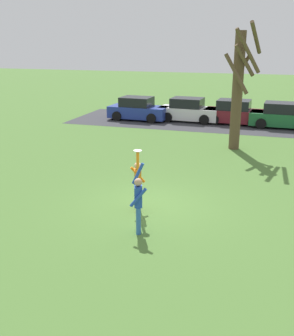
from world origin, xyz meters
TOP-DOWN VIEW (x-y plane):
  - ground_plane at (0.00, 0.00)m, footprint 120.00×120.00m
  - person_catcher at (-0.21, -0.52)m, footprint 0.48×0.59m
  - person_defender at (0.29, -1.98)m, footprint 0.56×0.63m
  - frisbee_disc at (-0.14, -0.73)m, footprint 0.26×0.26m
  - parked_car_blue at (-5.31, 14.75)m, footprint 4.18×2.20m
  - parked_car_white at (-1.83, 15.32)m, footprint 4.18×2.20m
  - parked_car_maroon at (1.33, 15.29)m, footprint 4.18×2.20m
  - parked_car_green at (4.35, 14.93)m, footprint 4.18×2.20m
  - parking_strip at (1.27, 15.13)m, footprint 22.15×6.40m
  - bare_tree_tall at (2.00, 8.54)m, footprint 1.75×1.67m

SIDE VIEW (x-z plane):
  - ground_plane at x=0.00m, z-range 0.00..0.00m
  - parking_strip at x=1.27m, z-range 0.00..0.01m
  - parked_car_blue at x=-5.31m, z-range -0.07..1.52m
  - parked_car_white at x=-1.83m, z-range -0.07..1.52m
  - parked_car_maroon at x=1.33m, z-range -0.07..1.52m
  - parked_car_green at x=4.35m, z-range -0.07..1.52m
  - person_defender at x=0.29m, z-range -0.04..2.00m
  - person_catcher at x=-0.21m, z-range -0.06..2.02m
  - frisbee_disc at x=-0.14m, z-range 2.08..2.10m
  - bare_tree_tall at x=2.00m, z-range 0.08..6.29m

